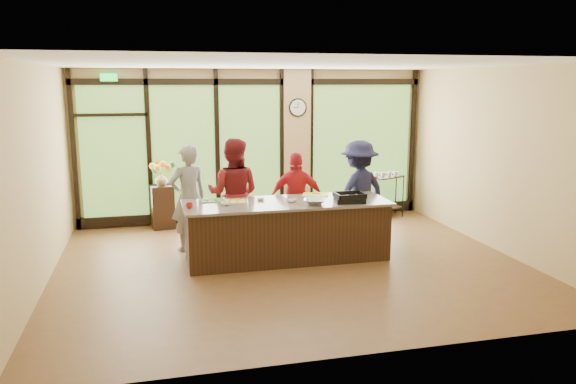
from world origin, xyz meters
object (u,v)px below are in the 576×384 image
cook_left (189,198)px  roasting_pan (349,200)px  island_base (287,231)px  bar_cart (386,190)px  cook_right (358,191)px  flower_stand (163,207)px

cook_left → roasting_pan: bearing=134.0°
island_base → roasting_pan: roasting_pan is taller
roasting_pan → bar_cart: (1.74, 2.58, -0.40)m
cook_left → bar_cart: size_ratio=1.89×
cook_right → bar_cart: size_ratio=1.90×
island_base → flower_stand: size_ratio=3.76×
flower_stand → roasting_pan: bearing=-50.6°
cook_right → flower_stand: size_ratio=2.15×
island_base → bar_cart: size_ratio=3.33×
island_base → roasting_pan: 1.10m
roasting_pan → bar_cart: size_ratio=0.48×
cook_left → bar_cart: cook_left is taller
roasting_pan → cook_right: bearing=69.2°
cook_left → flower_stand: 1.68m
island_base → cook_right: cook_right is taller
roasting_pan → flower_stand: 3.91m
island_base → flower_stand: bearing=127.5°
cook_left → cook_right: bearing=156.0°
island_base → cook_right: (1.45, 0.69, 0.45)m
roasting_pan → flower_stand: (-2.79, 2.68, -0.55)m
flower_stand → bar_cart: 4.53m
cook_left → roasting_pan: size_ratio=3.95×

